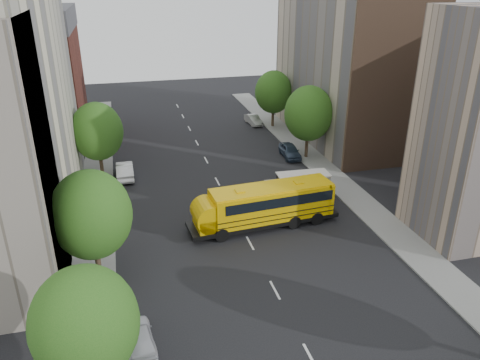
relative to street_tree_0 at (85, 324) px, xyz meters
name	(u,v)px	position (x,y,z in m)	size (l,w,h in m)	color
ground	(243,230)	(11.00, 14.00, -4.64)	(120.00, 120.00, 0.00)	black
sidewalk_left	(96,218)	(-0.50, 19.00, -4.58)	(3.00, 80.00, 0.12)	slate
sidewalk_right	(346,189)	(22.50, 19.00, -4.58)	(3.00, 80.00, 0.12)	slate
lane_markings	(217,181)	(11.00, 24.00, -4.64)	(0.15, 64.00, 0.01)	silver
building_left_redbrick	(37,88)	(-7.00, 42.00, 1.86)	(10.00, 15.00, 13.00)	maroon
building_right_far	(346,64)	(29.00, 34.00, 4.36)	(10.00, 22.00, 18.00)	#B5A48D
building_right_sidewall	(397,83)	(29.00, 23.00, 4.36)	(10.10, 0.30, 18.00)	brown
street_tree_0	(85,324)	(0.00, 0.00, 0.00)	(4.80, 4.80, 7.41)	#38281C
street_tree_1	(91,215)	(0.00, 10.00, 0.31)	(5.12, 5.12, 7.90)	#38281C
street_tree_2	(97,132)	(0.00, 28.00, 0.19)	(4.99, 4.99, 7.71)	#38281C
street_tree_4	(309,114)	(22.00, 28.00, 0.43)	(5.25, 5.25, 8.10)	#38281C
street_tree_5	(273,92)	(22.00, 40.00, 0.06)	(4.86, 4.86, 7.51)	#38281C
school_bus	(262,204)	(12.65, 14.37, -2.70)	(12.55, 3.87, 3.49)	black
safari_truck	(298,186)	(17.24, 18.22, -3.32)	(5.93, 2.43, 2.49)	black
parked_car_0	(139,338)	(2.20, 3.03, -3.98)	(1.56, 3.87, 1.32)	silver
parked_car_1	(125,170)	(2.20, 27.33, -3.87)	(1.64, 4.70, 1.55)	white
parked_car_4	(290,151)	(20.29, 28.59, -3.90)	(1.74, 4.33, 1.48)	#334359
parked_car_5	(253,120)	(19.80, 41.71, -4.00)	(1.36, 3.89, 1.28)	#A2A29D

